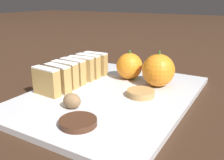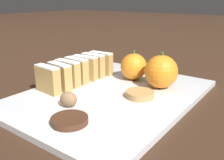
# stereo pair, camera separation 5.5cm
# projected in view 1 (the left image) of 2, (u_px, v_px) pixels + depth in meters

# --- Properties ---
(ground_plane) EXTENTS (6.00, 6.00, 0.00)m
(ground_plane) POSITION_uv_depth(u_px,v_px,m) (112.00, 98.00, 0.56)
(ground_plane) COLOR #382316
(serving_platter) EXTENTS (0.33, 0.45, 0.01)m
(serving_platter) POSITION_uv_depth(u_px,v_px,m) (112.00, 95.00, 0.56)
(serving_platter) COLOR silver
(serving_platter) RESTS_ON ground_plane
(stollen_slice_front) EXTENTS (0.07, 0.03, 0.06)m
(stollen_slice_front) POSITION_uv_depth(u_px,v_px,m) (46.00, 81.00, 0.54)
(stollen_slice_front) COLOR tan
(stollen_slice_front) RESTS_ON serving_platter
(stollen_slice_second) EXTENTS (0.07, 0.03, 0.06)m
(stollen_slice_second) POSITION_uv_depth(u_px,v_px,m) (58.00, 78.00, 0.56)
(stollen_slice_second) COLOR tan
(stollen_slice_second) RESTS_ON serving_platter
(stollen_slice_third) EXTENTS (0.07, 0.02, 0.06)m
(stollen_slice_third) POSITION_uv_depth(u_px,v_px,m) (65.00, 74.00, 0.59)
(stollen_slice_third) COLOR tan
(stollen_slice_third) RESTS_ON serving_platter
(stollen_slice_fourth) EXTENTS (0.07, 0.02, 0.06)m
(stollen_slice_fourth) POSITION_uv_depth(u_px,v_px,m) (73.00, 71.00, 0.61)
(stollen_slice_fourth) COLOR tan
(stollen_slice_fourth) RESTS_ON serving_platter
(stollen_slice_fifth) EXTENTS (0.07, 0.03, 0.06)m
(stollen_slice_fifth) POSITION_uv_depth(u_px,v_px,m) (81.00, 68.00, 0.64)
(stollen_slice_fifth) COLOR tan
(stollen_slice_fifth) RESTS_ON serving_platter
(stollen_slice_sixth) EXTENTS (0.07, 0.02, 0.06)m
(stollen_slice_sixth) POSITION_uv_depth(u_px,v_px,m) (88.00, 66.00, 0.66)
(stollen_slice_sixth) COLOR tan
(stollen_slice_sixth) RESTS_ON serving_platter
(stollen_slice_back) EXTENTS (0.07, 0.03, 0.06)m
(stollen_slice_back) POSITION_uv_depth(u_px,v_px,m) (95.00, 63.00, 0.69)
(stollen_slice_back) COLOR tan
(stollen_slice_back) RESTS_ON serving_platter
(orange_near) EXTENTS (0.07, 0.07, 0.08)m
(orange_near) POSITION_uv_depth(u_px,v_px,m) (129.00, 66.00, 0.65)
(orange_near) COLOR orange
(orange_near) RESTS_ON serving_platter
(orange_far) EXTENTS (0.08, 0.08, 0.09)m
(orange_far) POSITION_uv_depth(u_px,v_px,m) (158.00, 70.00, 0.59)
(orange_far) COLOR orange
(orange_far) RESTS_ON serving_platter
(walnut) EXTENTS (0.04, 0.03, 0.03)m
(walnut) POSITION_uv_depth(u_px,v_px,m) (72.00, 101.00, 0.48)
(walnut) COLOR #8E6B47
(walnut) RESTS_ON serving_platter
(chocolate_cookie) EXTENTS (0.06, 0.06, 0.01)m
(chocolate_cookie) POSITION_uv_depth(u_px,v_px,m) (78.00, 122.00, 0.42)
(chocolate_cookie) COLOR #472819
(chocolate_cookie) RESTS_ON serving_platter
(gingerbread_cookie) EXTENTS (0.06, 0.06, 0.01)m
(gingerbread_cookie) POSITION_uv_depth(u_px,v_px,m) (141.00, 93.00, 0.54)
(gingerbread_cookie) COLOR tan
(gingerbread_cookie) RESTS_ON serving_platter
(evergreen_sprig) EXTENTS (0.05, 0.05, 0.05)m
(evergreen_sprig) POSITION_uv_depth(u_px,v_px,m) (131.00, 63.00, 0.71)
(evergreen_sprig) COLOR #195623
(evergreen_sprig) RESTS_ON serving_platter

